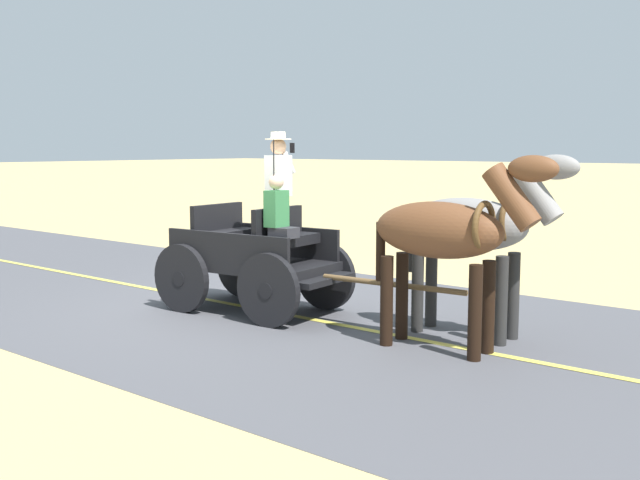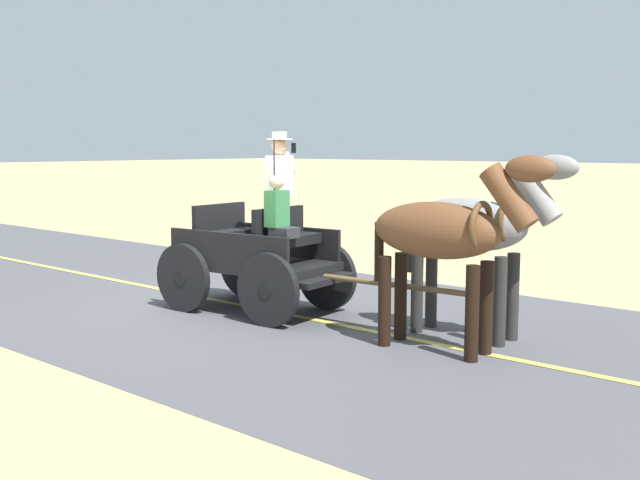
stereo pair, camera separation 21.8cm
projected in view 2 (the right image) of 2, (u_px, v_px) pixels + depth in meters
The scene contains 6 objects.
ground_plane at pixel (241, 306), 10.87m from camera, with size 200.00×200.00×0.00m, color tan.
road_surface at pixel (241, 305), 10.87m from camera, with size 6.73×160.00×0.01m, color #4C4C51.
road_centre_stripe at pixel (241, 305), 10.87m from camera, with size 0.12×160.00×0.00m, color #DBCC4C.
horse_drawn_carriage at pixel (260, 254), 10.41m from camera, with size 1.60×4.52×2.50m.
horse_near_side at pixel (474, 229), 8.89m from camera, with size 0.65×2.13×2.21m.
horse_off_side at pixel (445, 235), 8.27m from camera, with size 0.67×2.14×2.21m.
Camera 2 is at (7.34, 7.82, 2.29)m, focal length 41.97 mm.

